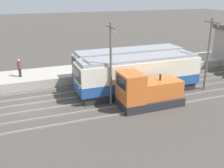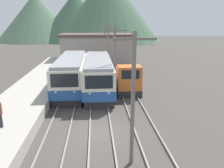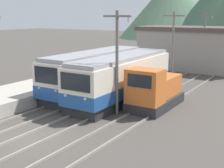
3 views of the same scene
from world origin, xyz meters
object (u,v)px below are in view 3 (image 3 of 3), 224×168
at_px(shunting_locomotive, 154,91).
at_px(catenary_mast_mid, 117,59).
at_px(commuter_train_left, 95,74).
at_px(commuter_train_center, 122,79).
at_px(catenary_mast_distant, 204,39).
at_px(catenary_mast_far, 173,46).

relative_size(shunting_locomotive, catenary_mast_mid, 0.78).
height_order(commuter_train_left, commuter_train_center, commuter_train_left).
bearing_deg(commuter_train_center, catenary_mast_mid, -65.21).
distance_m(commuter_train_left, catenary_mast_mid, 6.00).
bearing_deg(catenary_mast_distant, catenary_mast_far, -90.00).
distance_m(commuter_train_center, shunting_locomotive, 3.10).
xyz_separation_m(commuter_train_left, catenary_mast_distant, (4.31, 15.56, 2.03)).
distance_m(catenary_mast_far, catenary_mast_distant, 9.60).
height_order(commuter_train_center, shunting_locomotive, commuter_train_center).
bearing_deg(catenary_mast_mid, catenary_mast_far, 90.00).
bearing_deg(commuter_train_left, catenary_mast_far, 54.12).
xyz_separation_m(commuter_train_left, catenary_mast_mid, (4.31, -3.65, 2.03)).
bearing_deg(catenary_mast_distant, shunting_locomotive, -84.87).
xyz_separation_m(commuter_train_center, catenary_mast_mid, (1.51, -3.27, 2.06)).
xyz_separation_m(shunting_locomotive, catenary_mast_mid, (-1.49, -2.58, 2.47)).
bearing_deg(commuter_train_center, catenary_mast_distant, 84.60).
distance_m(shunting_locomotive, catenary_mast_distant, 16.88).
relative_size(commuter_train_center, shunting_locomotive, 2.20).
distance_m(catenary_mast_mid, catenary_mast_distant, 19.21).
height_order(shunting_locomotive, catenary_mast_distant, catenary_mast_distant).
bearing_deg(shunting_locomotive, catenary_mast_far, 101.98).
height_order(catenary_mast_far, catenary_mast_distant, same).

